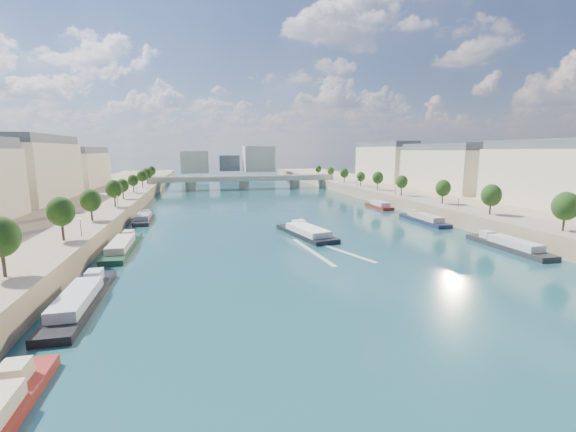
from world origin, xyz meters
TOP-DOWN VIEW (x-y plane):
  - ground at (0.00, 100.00)m, footprint 700.00×700.00m
  - quay_left at (-72.00, 100.00)m, footprint 44.00×520.00m
  - quay_right at (72.00, 100.00)m, footprint 44.00×520.00m
  - pave_left at (-57.00, 100.00)m, footprint 14.00×520.00m
  - pave_right at (57.00, 100.00)m, footprint 14.00×520.00m
  - trees_left at (-55.00, 102.00)m, footprint 4.80×268.80m
  - trees_right at (55.00, 110.00)m, footprint 4.80×268.80m
  - lamps_left at (-52.50, 90.00)m, footprint 0.36×200.36m
  - lamps_right at (52.50, 105.00)m, footprint 0.36×200.36m
  - buildings_left at (-85.00, 112.00)m, footprint 16.00×226.00m
  - buildings_right at (85.00, 112.00)m, footprint 16.00×226.00m
  - skyline at (3.19, 319.52)m, footprint 79.00×42.00m
  - bridge at (0.00, 216.67)m, footprint 112.00×12.00m
  - tour_barge at (1.69, 81.57)m, footprint 12.22×25.94m
  - wake at (1.69, 64.90)m, footprint 12.97×26.00m
  - moored_barges_left at (-45.50, 43.50)m, footprint 5.00×159.10m
  - moored_barges_right at (45.50, 50.75)m, footprint 5.00×159.99m

SIDE VIEW (x-z plane):
  - ground at x=0.00m, z-range 0.00..0.00m
  - wake at x=1.69m, z-range 0.00..0.04m
  - moored_barges_right at x=45.50m, z-range -0.96..2.64m
  - moored_barges_left at x=-45.50m, z-range -0.96..2.64m
  - tour_barge at x=1.69m, z-range -0.90..2.68m
  - quay_left at x=-72.00m, z-range 0.00..5.00m
  - quay_right at x=72.00m, z-range 0.00..5.00m
  - pave_left at x=-57.00m, z-range 5.00..5.10m
  - pave_right at x=57.00m, z-range 5.00..5.10m
  - bridge at x=0.00m, z-range 1.01..9.16m
  - lamps_left at x=-52.50m, z-range 5.64..9.92m
  - lamps_right at x=52.50m, z-range 5.64..9.92m
  - trees_left at x=-55.00m, z-range 6.35..14.61m
  - trees_right at x=55.00m, z-range 6.35..14.61m
  - skyline at x=3.19m, z-range 3.66..25.66m
  - buildings_left at x=-85.00m, z-range 4.85..28.05m
  - buildings_right at x=85.00m, z-range 4.85..28.05m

